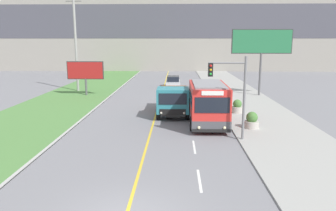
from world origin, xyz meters
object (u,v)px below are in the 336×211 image
(utility_pole_far, at_px, (76,41))
(planter_round_second, at_px, (237,107))
(traffic_light_mast, at_px, (233,87))
(billboard_large, at_px, (262,44))
(planter_round_third, at_px, (228,97))
(planter_round_near, at_px, (252,121))
(billboard_small, at_px, (85,71))
(car_distant, at_px, (173,82))
(city_bus, at_px, (208,104))
(dump_truck, at_px, (173,101))

(utility_pole_far, distance_m, planter_round_second, 21.64)
(planter_round_second, bearing_deg, traffic_light_mast, -102.85)
(utility_pole_far, relative_size, billboard_large, 1.65)
(planter_round_third, bearing_deg, planter_round_near, -89.09)
(billboard_small, bearing_deg, car_distant, 35.24)
(city_bus, relative_size, utility_pole_far, 0.48)
(dump_truck, xyz_separation_m, billboard_small, (-9.84, 10.08, 1.45))
(city_bus, xyz_separation_m, traffic_light_mast, (1.11, -3.57, 1.74))
(car_distant, bearing_deg, billboard_large, -34.72)
(dump_truck, height_order, planter_round_second, dump_truck)
(utility_pole_far, height_order, traffic_light_mast, utility_pole_far)
(planter_round_second, bearing_deg, utility_pole_far, 144.58)
(billboard_large, height_order, planter_round_near, billboard_large)
(billboard_large, bearing_deg, planter_round_near, -105.65)
(traffic_light_mast, xyz_separation_m, planter_round_near, (1.84, 2.62, -2.71))
(planter_round_third, bearing_deg, city_bus, -107.49)
(utility_pole_far, relative_size, planter_round_second, 10.67)
(city_bus, distance_m, utility_pole_far, 21.94)
(city_bus, distance_m, car_distant, 19.98)
(traffic_light_mast, xyz_separation_m, planter_round_second, (1.72, 7.52, -2.71))
(traffic_light_mast, relative_size, planter_round_near, 4.49)
(traffic_light_mast, height_order, planter_round_second, traffic_light_mast)
(planter_round_near, xyz_separation_m, planter_round_second, (-0.12, 4.90, -0.01))
(billboard_small, bearing_deg, billboard_large, 0.45)
(planter_round_second, bearing_deg, city_bus, -125.59)
(dump_truck, height_order, billboard_large, billboard_large)
(car_distant, distance_m, planter_round_third, 12.23)
(car_distant, distance_m, planter_round_second, 16.77)
(dump_truck, xyz_separation_m, utility_pole_far, (-11.71, 13.20, 4.79))
(car_distant, relative_size, planter_round_second, 3.85)
(city_bus, height_order, planter_round_third, city_bus)
(city_bus, xyz_separation_m, planter_round_near, (2.95, -0.95, -0.97))
(city_bus, distance_m, planter_round_third, 9.33)
(car_distant, height_order, planter_round_third, car_distant)
(planter_round_near, relative_size, planter_round_second, 1.02)
(billboard_large, bearing_deg, traffic_light_mast, -109.10)
(city_bus, height_order, utility_pole_far, utility_pole_far)
(city_bus, height_order, planter_round_near, city_bus)
(planter_round_second, height_order, planter_round_third, planter_round_third)
(planter_round_near, distance_m, planter_round_second, 4.91)
(traffic_light_mast, height_order, planter_round_third, traffic_light_mast)
(billboard_small, height_order, planter_round_second, billboard_small)
(planter_round_second, bearing_deg, billboard_small, 149.34)
(city_bus, distance_m, planter_round_near, 3.24)
(city_bus, relative_size, planter_round_third, 5.12)
(planter_round_second, distance_m, planter_round_third, 4.90)
(planter_round_near, distance_m, planter_round_third, 9.81)
(car_distant, distance_m, utility_pole_far, 13.21)
(utility_pole_far, xyz_separation_m, planter_round_second, (17.07, -12.14, -5.44))
(traffic_light_mast, xyz_separation_m, billboard_small, (-13.48, 16.54, -0.60))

